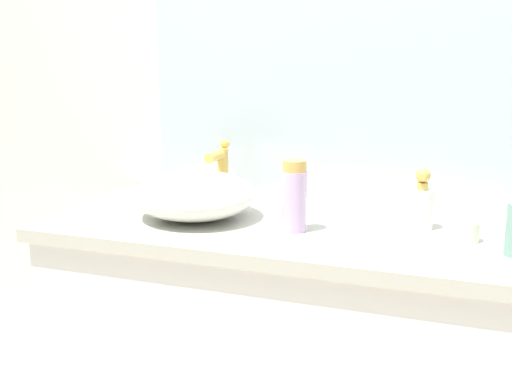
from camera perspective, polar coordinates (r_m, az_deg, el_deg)
bathroom_wall_rear at (r=1.85m, az=8.20°, el=12.81°), size 6.00×0.06×2.60m
vanity_counter at (r=1.75m, az=5.68°, el=-16.78°), size 1.43×0.57×0.86m
wall_mirror_panel at (r=1.81m, az=8.69°, el=15.64°), size 1.21×0.01×1.05m
sink_basin at (r=1.65m, az=-5.68°, el=-0.28°), size 0.33×0.33×0.12m
faucet at (r=1.80m, az=-3.26°, el=2.30°), size 0.03×0.13×0.18m
soap_dispenser at (r=1.59m, az=15.04°, el=-1.11°), size 0.06×0.06×0.15m
perfume_bottle at (r=1.51m, az=3.54°, el=-0.42°), size 0.06×0.06×0.18m
candle_jar at (r=1.53m, az=18.91°, el=-3.46°), size 0.06×0.06×0.05m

